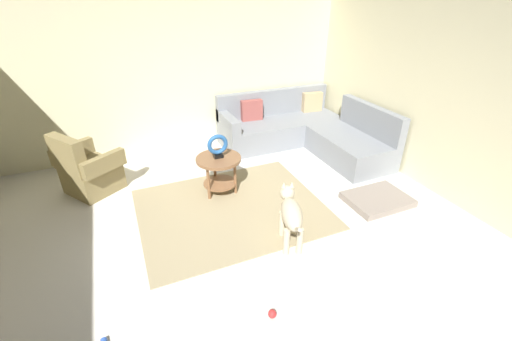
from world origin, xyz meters
TOP-DOWN VIEW (x-y plane):
  - ground_plane at (0.00, 0.00)m, footprint 6.00×6.00m
  - wall_back at (0.00, 2.94)m, footprint 6.00×0.12m
  - wall_right at (2.94, 0.00)m, footprint 0.12×6.00m
  - area_rug at (0.15, 0.70)m, footprint 2.30×1.90m
  - sectional_couch at (1.99, 2.02)m, footprint 2.20×2.25m
  - armchair at (-1.49, 1.88)m, footprint 0.95×1.00m
  - side_table at (0.14, 1.14)m, footprint 0.60×0.60m
  - torus_sculpture at (0.14, 1.14)m, footprint 0.28×0.08m
  - dog_bed_mat at (1.98, 0.08)m, footprint 0.80×0.60m
  - dog at (0.54, -0.14)m, footprint 0.37×0.82m
  - dog_toy_ball at (-0.07, -0.97)m, footprint 0.08×0.08m

SIDE VIEW (x-z plane):
  - ground_plane at x=0.00m, z-range -0.10..0.00m
  - area_rug at x=0.15m, z-range 0.00..0.01m
  - dog_toy_ball at x=-0.07m, z-range 0.00..0.08m
  - dog_bed_mat at x=1.98m, z-range 0.00..0.09m
  - sectional_couch at x=1.99m, z-range -0.15..0.73m
  - armchair at x=-1.49m, z-range -0.12..0.76m
  - dog at x=0.54m, z-range 0.06..0.69m
  - side_table at x=0.14m, z-range 0.15..0.69m
  - torus_sculpture at x=0.14m, z-range 0.55..0.87m
  - wall_back at x=0.00m, z-range 0.00..2.70m
  - wall_right at x=2.94m, z-range 0.00..2.70m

